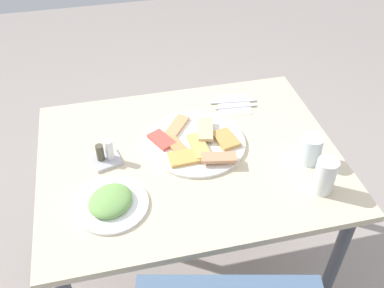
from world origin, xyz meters
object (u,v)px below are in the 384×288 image
dining_table (189,173)px  paper_napkin (234,105)px  condiment_caddy (106,155)px  spoon (236,107)px  fork (233,101)px  drinking_glass (311,149)px  pide_platter (196,143)px  salad_plate_greens (111,202)px  soda_can (325,176)px

dining_table → paper_napkin: size_ratio=7.94×
condiment_caddy → spoon: bearing=-159.7°
spoon → fork: bearing=-84.9°
dining_table → paper_napkin: (-0.24, -0.24, 0.09)m
paper_napkin → fork: fork is taller
dining_table → fork: size_ratio=5.55×
drinking_glass → fork: 0.41m
dining_table → fork: bearing=-132.2°
pide_platter → condiment_caddy: bearing=2.0°
dining_table → spoon: spoon is taller
fork → paper_napkin: bearing=97.0°
salad_plate_greens → condiment_caddy: (-0.00, -0.20, 0.01)m
salad_plate_greens → spoon: size_ratio=1.40×
drinking_glass → fork: bearing=-68.3°
dining_table → salad_plate_greens: size_ratio=4.46×
pide_platter → paper_napkin: size_ratio=2.72×
fork → condiment_caddy: size_ratio=1.67×
pide_platter → drinking_glass: 0.39m
dining_table → pide_platter: pide_platter is taller
soda_can → spoon: 0.50m
soda_can → fork: soda_can is taller
dining_table → paper_napkin: paper_napkin is taller
dining_table → condiment_caddy: condiment_caddy is taller
dining_table → fork: (-0.24, -0.26, 0.09)m
paper_napkin → soda_can: bearing=105.2°
drinking_glass → fork: size_ratio=0.56×
salad_plate_greens → soda_can: size_ratio=1.87×
drinking_glass → spoon: 0.38m
soda_can → condiment_caddy: bearing=-23.7°
soda_can → condiment_caddy: soda_can is taller
soda_can → paper_napkin: (0.13, -0.49, -0.06)m
pide_platter → salad_plate_greens: (0.32, 0.21, 0.00)m
dining_table → salad_plate_greens: 0.34m
paper_napkin → salad_plate_greens: bearing=38.4°
drinking_glass → paper_napkin: 0.39m
dining_table → paper_napkin: bearing=-134.2°
salad_plate_greens → paper_napkin: size_ratio=1.78×
dining_table → fork: fork is taller
dining_table → pide_platter: 0.11m
drinking_glass → condiment_caddy: (0.67, -0.15, -0.03)m
pide_platter → salad_plate_greens: 0.38m
spoon → condiment_caddy: bearing=25.4°
salad_plate_greens → spoon: bearing=-142.8°
spoon → dining_table: bearing=48.7°
condiment_caddy → pide_platter: bearing=-178.0°
pide_platter → salad_plate_greens: bearing=34.1°
dining_table → drinking_glass: bearing=163.1°
salad_plate_greens → condiment_caddy: bearing=-90.7°
fork → spoon: bearing=97.0°
fork → drinking_glass: bearing=118.6°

